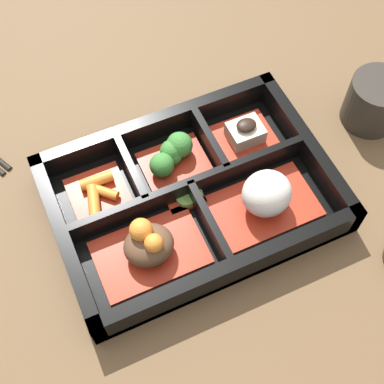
{
  "coord_description": "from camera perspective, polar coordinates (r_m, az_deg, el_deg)",
  "views": [
    {
      "loc": [
        0.12,
        0.26,
        0.52
      ],
      "look_at": [
        0.0,
        0.0,
        0.03
      ],
      "focal_mm": 50.0,
      "sensor_mm": 36.0,
      "label": 1
    }
  ],
  "objects": [
    {
      "name": "bowl_greens",
      "position": [
        0.6,
        -2.1,
        3.84
      ],
      "size": [
        0.07,
        0.06,
        0.04
      ],
      "color": "#B22D19",
      "rests_on": "bento_base"
    },
    {
      "name": "bowl_tofu",
      "position": [
        0.62,
        5.68,
        6.09
      ],
      "size": [
        0.07,
        0.06,
        0.03
      ],
      "color": "#B22D19",
      "rests_on": "bento_base"
    },
    {
      "name": "bowl_stew",
      "position": [
        0.54,
        -4.64,
        -5.77
      ],
      "size": [
        0.11,
        0.07,
        0.05
      ],
      "color": "#B22D19",
      "rests_on": "bento_base"
    },
    {
      "name": "bowl_rice",
      "position": [
        0.57,
        7.9,
        -0.5
      ],
      "size": [
        0.11,
        0.07,
        0.06
      ],
      "color": "#B22D19",
      "rests_on": "bento_base"
    },
    {
      "name": "ground_plane",
      "position": [
        0.59,
        0.0,
        -1.21
      ],
      "size": [
        3.0,
        3.0,
        0.0
      ],
      "primitive_type": "plane",
      "color": "brown"
    },
    {
      "name": "bowl_pickles",
      "position": [
        0.58,
        -0.65,
        -0.26
      ],
      "size": [
        0.04,
        0.03,
        0.01
      ],
      "color": "#B22D19",
      "rests_on": "bento_base"
    },
    {
      "name": "tea_cup",
      "position": [
        0.67,
        18.91,
        9.21
      ],
      "size": [
        0.07,
        0.07,
        0.06
      ],
      "color": "#2D2823",
      "rests_on": "ground_plane"
    },
    {
      "name": "bento_base",
      "position": [
        0.59,
        0.0,
        -0.97
      ],
      "size": [
        0.3,
        0.21,
        0.01
      ],
      "color": "black",
      "rests_on": "ground_plane"
    },
    {
      "name": "bowl_carrots",
      "position": [
        0.59,
        -10.01,
        -0.15
      ],
      "size": [
        0.06,
        0.07,
        0.02
      ],
      "color": "#B22D19",
      "rests_on": "bento_base"
    },
    {
      "name": "bento_rim",
      "position": [
        0.58,
        -0.12,
        -0.04
      ],
      "size": [
        0.3,
        0.21,
        0.04
      ],
      "color": "black",
      "rests_on": "ground_plane"
    }
  ]
}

